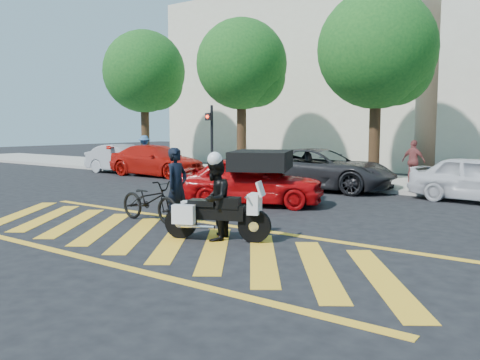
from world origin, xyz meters
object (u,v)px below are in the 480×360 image
Objects in this scene: bicycle at (150,200)px; parked_mid_left at (321,169)px; officer_bike at (177,186)px; parked_far_left at (125,159)px; police_motorcycle at (215,214)px; officer_moto at (215,200)px; parked_left at (157,161)px; red_convertible at (251,180)px.

parked_mid_left is at bearing 0.10° from bicycle.
officer_bike reaches higher than parked_far_left.
police_motorcycle is at bearing -126.64° from parked_far_left.
bicycle is 1.19× the size of officer_moto.
officer_moto is (1.83, -0.83, -0.07)m from officer_bike.
parked_left reaches higher than bicycle.
officer_moto is 8.86m from parked_mid_left.
officer_bike is 0.85× the size of police_motorcycle.
red_convertible is (-0.21, 3.39, -0.19)m from officer_bike.
bicycle is 0.41× the size of parked_left.
officer_moto is 0.34× the size of parked_left.
parked_mid_left reaches higher than police_motorcycle.
officer_bike is 0.43× the size of red_convertible.
officer_bike is 3.40m from red_convertible.
officer_bike is at bearing -135.99° from officer_moto.
parked_mid_left reaches higher than red_convertible.
officer_moto is 4.68m from red_convertible.
red_convertible is (0.49, 3.61, 0.20)m from bicycle.
parked_left is (-8.39, 4.41, -0.01)m from red_convertible.
parked_left is at bearing 84.70° from parked_mid_left.
bicycle is at bearing -125.21° from officer_moto.
bicycle is 11.26m from parked_left.
parked_left is at bearing -151.30° from officer_moto.
officer_moto is at bearing -177.93° from red_convertible.
officer_moto reaches higher than parked_left.
parked_far_left is at bearing 55.20° from bicycle.
red_convertible is 11.48m from parked_far_left.
red_convertible is 9.48m from parked_left.
officer_bike reaches higher than bicycle.
parked_left is 0.91× the size of parked_mid_left.
officer_bike is 0.83m from bicycle.
parked_left is (2.20, 0.00, 0.01)m from parked_far_left.
officer_moto is at bearing -132.33° from parked_left.
bicycle is at bearing 103.01° from officer_bike.
red_convertible is at bearing -120.48° from parked_left.
parked_far_left is (-10.81, 7.80, -0.21)m from officer_bike.
police_motorcycle is at bearing -171.91° from parked_mid_left.
red_convertible is at bearing -114.93° from parked_far_left.
red_convertible is 0.86× the size of parked_left.
officer_bike reaches higher than officer_moto.
parked_far_left is at bearing 123.97° from police_motorcycle.
police_motorcycle is 0.50× the size of red_convertible.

